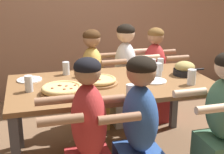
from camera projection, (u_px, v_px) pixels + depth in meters
The scene contains 20 objects.
dining_table at pixel (112, 91), 2.89m from camera, with size 1.86×0.99×0.77m.
pizza_board_main at pixel (62, 89), 2.56m from camera, with size 0.36×0.36×0.07m.
pizza_board_second at pixel (99, 81), 2.81m from camera, with size 0.34×0.34×0.05m.
skillet_bowl at pixel (185, 69), 3.07m from camera, with size 0.32×0.22×0.14m.
empty_plate_a at pixel (29, 80), 2.91m from camera, with size 0.23×0.23×0.02m.
empty_plate_b at pixel (154, 81), 2.88m from camera, with size 0.22×0.22×0.02m.
cocktail_glass_blue at pixel (82, 72), 3.02m from camera, with size 0.06×0.06×0.13m.
drinking_glass_a at pixel (29, 84), 2.60m from camera, with size 0.07×0.07×0.14m.
drinking_glass_b at pixel (160, 65), 3.22m from camera, with size 0.07×0.07×0.13m.
drinking_glass_c at pixel (66, 69), 3.09m from camera, with size 0.07×0.07×0.13m.
drinking_glass_d at pixel (192, 78), 2.78m from camera, with size 0.08×0.08×0.14m.
drinking_glass_e at pixel (152, 67), 3.13m from camera, with size 0.07×0.07×0.14m.
drinking_glass_f at pixel (158, 70), 3.02m from camera, with size 0.07×0.07×0.13m.
drinking_glass_g at pixel (130, 91), 2.49m from camera, with size 0.07×0.07×0.10m.
diner_far_right at pixel (154, 79), 3.78m from camera, with size 0.51×0.40×1.15m.
diner_near_midleft at pixel (89, 148), 2.18m from camera, with size 0.51×0.40×1.19m.
diner_near_center at pixel (139, 140), 2.27m from camera, with size 0.51×0.40×1.17m.
diner_far_midright at pixel (125, 79), 3.67m from camera, with size 0.51×0.40×1.20m.
diner_near_right at pixel (221, 129), 2.45m from camera, with size 0.51×0.40×1.16m.
diner_far_center at pixel (93, 84), 3.58m from camera, with size 0.51×0.40×1.16m.
Camera 1 is at (-0.73, -2.62, 1.65)m, focal length 50.00 mm.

